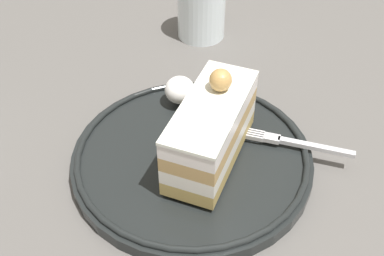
{
  "coord_description": "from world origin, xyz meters",
  "views": [
    {
      "loc": [
        -0.18,
        -0.28,
        0.35
      ],
      "look_at": [
        0.01,
        -0.01,
        0.05
      ],
      "focal_mm": 45.65,
      "sensor_mm": 36.0,
      "label": 1
    }
  ],
  "objects": [
    {
      "name": "ground_plane",
      "position": [
        0.0,
        0.0,
        0.0
      ],
      "size": [
        2.4,
        2.4,
        0.0
      ],
      "primitive_type": "plane",
      "color": "#575450"
    },
    {
      "name": "cake_slice",
      "position": [
        0.02,
        -0.02,
        0.05
      ],
      "size": [
        0.13,
        0.11,
        0.08
      ],
      "color": "tan",
      "rests_on": "dessert_plate"
    },
    {
      "name": "whipped_cream_dollop",
      "position": [
        0.05,
        0.06,
        0.03
      ],
      "size": [
        0.03,
        0.03,
        0.03
      ],
      "primitive_type": "ellipsoid",
      "color": "white",
      "rests_on": "dessert_plate"
    },
    {
      "name": "drink_glass_near",
      "position": [
        0.17,
        0.18,
        0.04
      ],
      "size": [
        0.06,
        0.06,
        0.08
      ],
      "color": "silver",
      "rests_on": "ground_plane"
    },
    {
      "name": "dessert_plate",
      "position": [
        0.01,
        -0.01,
        0.01
      ],
      "size": [
        0.24,
        0.24,
        0.02
      ],
      "color": "black",
      "rests_on": "ground_plane"
    },
    {
      "name": "fork",
      "position": [
        0.1,
        -0.06,
        0.02
      ],
      "size": [
        0.08,
        0.1,
        0.0
      ],
      "color": "silver",
      "rests_on": "dessert_plate"
    }
  ]
}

